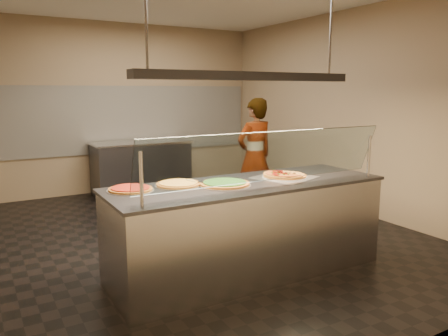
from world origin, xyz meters
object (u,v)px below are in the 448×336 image
pizza_cheese (178,184)px  pizza_tomato (130,189)px  sneeze_guard (269,157)px  worker (255,156)px  heat_lamp_housing (249,76)px  serving_counter (248,228)px  pizza_spinach (225,184)px  perforated_tray (284,177)px  half_pizza_pepperoni (276,175)px  half_pizza_sausage (293,174)px  pizza_spatula (197,181)px  prep_table (141,167)px

pizza_cheese → pizza_tomato: 0.46m
sneeze_guard → worker: (1.32, 2.19, -0.37)m
heat_lamp_housing → serving_counter: bearing=0.0°
pizza_spinach → pizza_tomato: (-0.85, 0.23, -0.00)m
serving_counter → worker: 2.30m
worker → perforated_tray: bearing=59.4°
half_pizza_pepperoni → half_pizza_sausage: bearing=-1.2°
serving_counter → pizza_tomato: (-1.11, 0.23, 0.48)m
perforated_tray → pizza_spatula: 0.94m
perforated_tray → pizza_spinach: size_ratio=1.34×
perforated_tray → half_pizza_pepperoni: bearing=179.7°
pizza_tomato → worker: size_ratio=0.25×
half_pizza_pepperoni → pizza_spinach: size_ratio=0.97×
worker → heat_lamp_housing: (-1.32, -1.85, 1.09)m
serving_counter → worker: size_ratio=1.63×
pizza_spatula → pizza_spinach: bearing=-39.4°
sneeze_guard → half_pizza_pepperoni: (0.35, 0.36, -0.26)m
pizza_spinach → prep_table: 3.93m
perforated_tray → worker: worker is taller
pizza_spinach → pizza_spatula: (-0.21, 0.17, 0.01)m
pizza_tomato → pizza_spatula: 0.64m
half_pizza_sausage → pizza_cheese: bearing=170.3°
half_pizza_pepperoni → sneeze_guard: bearing=-134.4°
half_pizza_pepperoni → heat_lamp_housing: 1.05m
sneeze_guard → pizza_spinach: 0.52m
serving_counter → worker: bearing=54.5°
half_pizza_sausage → pizza_spinach: (-0.83, -0.01, -0.01)m
sneeze_guard → perforated_tray: size_ratio=3.76×
worker → heat_lamp_housing: bearing=49.0°
pizza_spatula → heat_lamp_housing: (0.47, -0.17, 0.99)m
perforated_tray → pizza_spinach: pizza_spinach is taller
prep_table → worker: worker is taller
pizza_cheese → prep_table: bearing=76.2°
perforated_tray → half_pizza_pepperoni: 0.11m
perforated_tray → pizza_cheese: size_ratio=1.51×
serving_counter → half_pizza_sausage: 0.75m
half_pizza_pepperoni → heat_lamp_housing: heat_lamp_housing is taller
perforated_tray → half_pizza_pepperoni: half_pizza_pepperoni is taller
pizza_spinach → sneeze_guard: bearing=-52.8°
half_pizza_sausage → half_pizza_pepperoni: bearing=178.8°
serving_counter → pizza_spinach: size_ratio=5.52×
sneeze_guard → worker: 2.58m
half_pizza_sausage → pizza_spinach: 0.83m
half_pizza_pepperoni → pizza_cheese: 1.02m
half_pizza_sausage → heat_lamp_housing: 1.14m
half_pizza_sausage → pizza_spatula: (-1.04, 0.16, 0.00)m
perforated_tray → prep_table: perforated_tray is taller
serving_counter → perforated_tray: bearing=2.2°
pizza_spinach → pizza_cheese: 0.44m
pizza_spinach → half_pizza_sausage: bearing=0.7°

